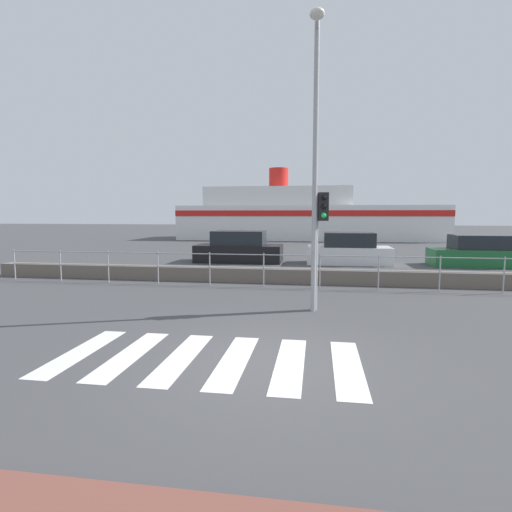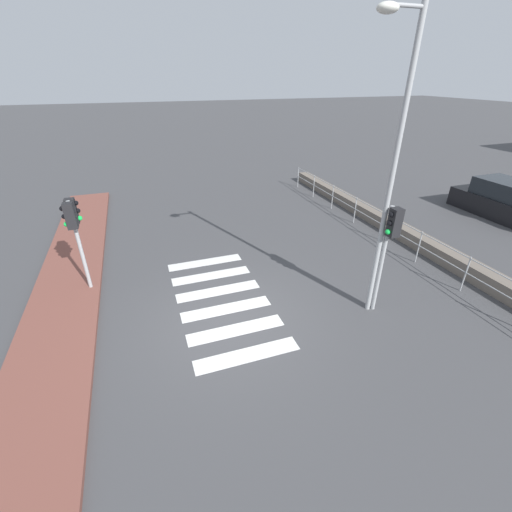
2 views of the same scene
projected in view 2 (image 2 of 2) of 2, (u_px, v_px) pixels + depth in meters
The scene contains 9 objects.
ground_plane at pixel (231, 320), 8.70m from camera, with size 160.00×160.00×0.00m, color #424244.
sidewalk_brick at pixel (51, 358), 7.47m from camera, with size 24.00×1.80×0.12m.
crosswalk at pixel (222, 300), 9.49m from camera, with size 4.95×2.40×0.01m.
seawall at pixel (460, 264), 10.78m from camera, with size 22.10×0.55×0.49m.
harbor_fence at pixel (442, 255), 10.30m from camera, with size 19.93×0.04×1.10m.
traffic_light_near at pixel (73, 222), 8.91m from camera, with size 0.58×0.41×2.70m.
traffic_light_far at pixel (389, 238), 8.06m from camera, with size 0.34×0.32×2.88m.
streetlamp at pixel (390, 151), 7.16m from camera, with size 0.32×1.03×6.74m.
parked_car_black at pixel (506, 202), 14.77m from camera, with size 4.23×1.89×1.53m.
Camera 2 is at (6.72, -1.70, 5.54)m, focal length 24.00 mm.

